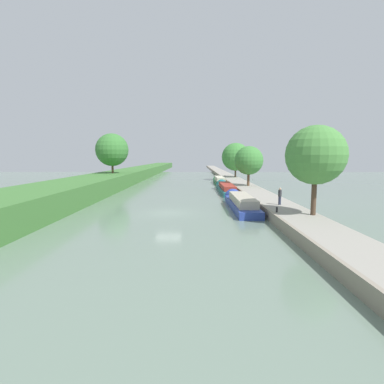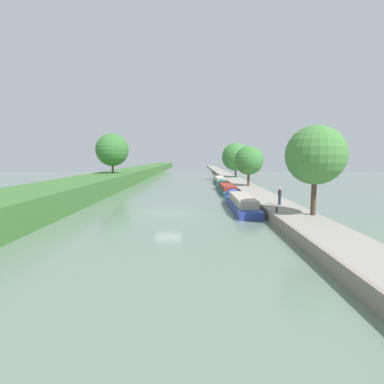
% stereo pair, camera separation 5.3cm
% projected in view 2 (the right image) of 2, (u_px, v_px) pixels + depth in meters
% --- Properties ---
extents(ground_plane, '(160.00, 160.00, 0.00)m').
position_uv_depth(ground_plane, '(168.00, 213.00, 29.56)').
color(ground_plane, slate).
extents(left_grassy_bank, '(7.71, 260.00, 2.37)m').
position_uv_depth(left_grassy_bank, '(36.00, 201.00, 29.54)').
color(left_grassy_bank, '#3D7033').
rests_on(left_grassy_bank, ground_plane).
extents(right_towpath, '(3.56, 260.00, 0.84)m').
position_uv_depth(right_towpath, '(280.00, 209.00, 29.41)').
color(right_towpath, gray).
rests_on(right_towpath, ground_plane).
extents(stone_quay, '(0.25, 260.00, 0.89)m').
position_uv_depth(stone_quay, '(261.00, 208.00, 29.42)').
color(stone_quay, gray).
rests_on(stone_quay, ground_plane).
extents(narrowboat_blue, '(2.19, 13.03, 2.18)m').
position_uv_depth(narrowboat_blue, '(240.00, 202.00, 32.31)').
color(narrowboat_blue, '#283D93').
rests_on(narrowboat_blue, ground_plane).
extents(narrowboat_teal, '(2.16, 15.19, 2.06)m').
position_uv_depth(narrowboat_teal, '(226.00, 188.00, 48.02)').
color(narrowboat_teal, '#195B60').
rests_on(narrowboat_teal, ground_plane).
extents(narrowboat_green, '(1.92, 12.37, 2.05)m').
position_uv_depth(narrowboat_green, '(219.00, 181.00, 62.32)').
color(narrowboat_green, '#1E6033').
rests_on(narrowboat_green, ground_plane).
extents(tree_rightbank_near, '(4.67, 4.67, 7.12)m').
position_uv_depth(tree_rightbank_near, '(316.00, 155.00, 23.53)').
color(tree_rightbank_near, '#4C3828').
rests_on(tree_rightbank_near, right_towpath).
extents(tree_rightbank_midnear, '(4.57, 4.57, 6.35)m').
position_uv_depth(tree_rightbank_midnear, '(249.00, 161.00, 47.80)').
color(tree_rightbank_midnear, brown).
rests_on(tree_rightbank_midnear, right_towpath).
extents(tree_rightbank_midfar, '(6.34, 6.34, 7.80)m').
position_uv_depth(tree_rightbank_midfar, '(236.00, 157.00, 68.38)').
color(tree_rightbank_midfar, '#4C3828').
rests_on(tree_rightbank_midfar, right_towpath).
extents(tree_leftbank_downstream, '(6.13, 6.13, 7.49)m').
position_uv_depth(tree_leftbank_downstream, '(112.00, 150.00, 56.55)').
color(tree_leftbank_downstream, brown).
rests_on(tree_leftbank_downstream, left_grassy_bank).
extents(person_walking, '(0.34, 0.34, 1.66)m').
position_uv_depth(person_walking, '(280.00, 196.00, 29.09)').
color(person_walking, '#282D42').
rests_on(person_walking, right_towpath).
extents(mooring_bollard_near, '(0.16, 0.16, 0.45)m').
position_uv_depth(mooring_bollard_near, '(277.00, 210.00, 25.20)').
color(mooring_bollard_near, black).
rests_on(mooring_bollard_near, right_towpath).
extents(mooring_bollard_far, '(0.16, 0.16, 0.45)m').
position_uv_depth(mooring_bollard_far, '(225.00, 176.00, 67.81)').
color(mooring_bollard_far, black).
rests_on(mooring_bollard_far, right_towpath).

